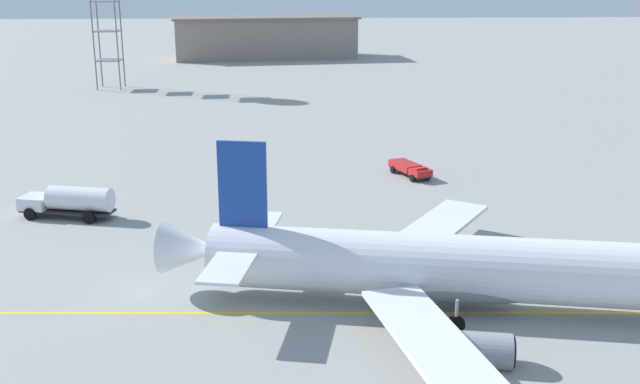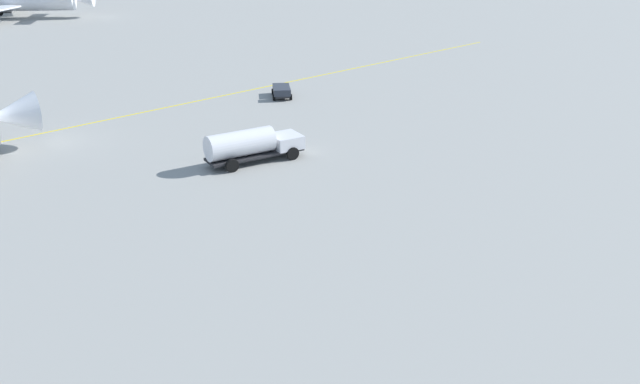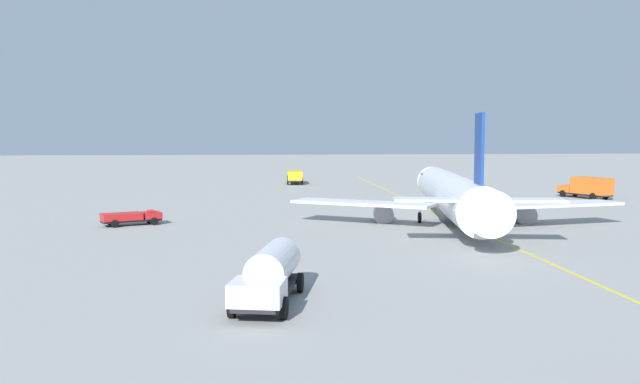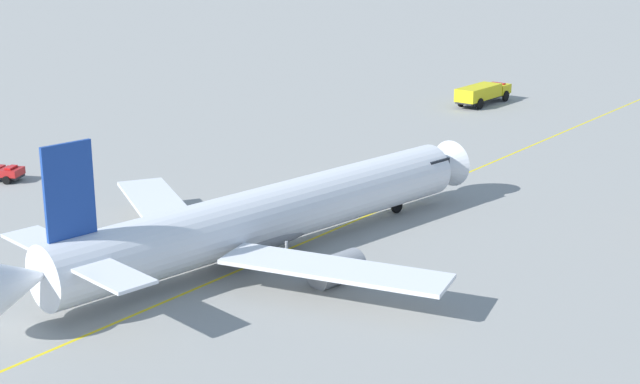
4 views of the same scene
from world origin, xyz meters
TOP-DOWN VIEW (x-y plane):
  - ground_plane at (0.00, 0.00)m, footprint 600.00×600.00m
  - airliner_main at (-5.16, 1.06)m, footprint 41.71×32.90m
  - fire_tender_truck at (-64.91, -10.38)m, footprint 10.22×3.56m
  - taxiway_centreline at (-0.53, 1.37)m, footprint 169.93×8.61m

SIDE VIEW (x-z plane):
  - ground_plane at x=0.00m, z-range 0.00..0.00m
  - taxiway_centreline at x=-0.53m, z-range 0.00..0.01m
  - fire_tender_truck at x=-64.91m, z-range 0.28..2.78m
  - airliner_main at x=-5.16m, z-range -2.71..8.10m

